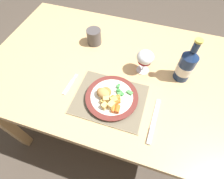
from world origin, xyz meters
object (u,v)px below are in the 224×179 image
bottle (186,65)px  fork (69,85)px  dining_table (117,78)px  dinner_plate (112,97)px  drinking_cup (94,36)px  wine_glass (145,58)px  table_knife (153,124)px

bottle → fork: bearing=-156.4°
dining_table → dinner_plate: bearing=-81.0°
dining_table → drinking_cup: (-0.18, 0.14, 0.13)m
dining_table → wine_glass: size_ratio=11.02×
dinner_plate → bottle: (0.29, 0.23, 0.07)m
wine_glass → drinking_cup: 0.33m
dining_table → drinking_cup: size_ratio=16.13×
fork → drinking_cup: 0.33m
fork → bottle: 0.56m
fork → drinking_cup: bearing=89.1°
fork → drinking_cup: drinking_cup is taller
table_knife → drinking_cup: 0.58m
dining_table → fork: bearing=-135.8°
fork → table_knife: (0.42, -0.07, 0.00)m
dining_table → dinner_plate: dinner_plate is taller
drinking_cup → bottle: bearing=-11.9°
fork → wine_glass: 0.38m
fork → bottle: size_ratio=0.56×
fork → wine_glass: (0.31, 0.20, 0.09)m
table_knife → wine_glass: size_ratio=1.73×
dining_table → fork: size_ratio=10.62×
table_knife → bottle: 0.32m
dinner_plate → fork: 0.22m
dinner_plate → table_knife: size_ratio=1.10×
dinner_plate → fork: bearing=177.5°
bottle → drinking_cup: (-0.50, 0.10, -0.04)m
dinner_plate → wine_glass: (0.10, 0.21, 0.07)m
dinner_plate → bottle: bottle is taller
fork → table_knife: bearing=-10.0°
bottle → wine_glass: bearing=-175.3°
fork → drinking_cup: size_ratio=1.52×
dinner_plate → drinking_cup: drinking_cup is taller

